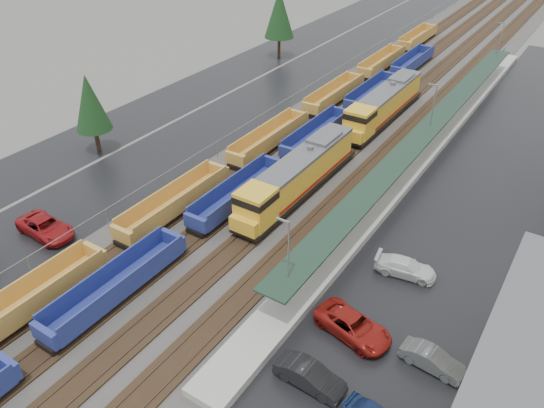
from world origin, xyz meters
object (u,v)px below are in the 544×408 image
at_px(parked_car_west_c, 45,227).
at_px(parked_car_east_e, 432,360).
at_px(locomotive_trail, 383,105).
at_px(parked_car_east_b, 353,326).
at_px(well_string_blue, 239,194).
at_px(locomotive_lead, 296,177).
at_px(parked_car_east_a, 310,376).
at_px(parked_car_east_c, 405,267).
at_px(well_string_yellow, 270,139).

xyz_separation_m(parked_car_west_c, parked_car_east_e, (33.48, 4.36, -0.12)).
xyz_separation_m(locomotive_trail, parked_car_east_b, (12.60, -34.25, -1.55)).
bearing_deg(well_string_blue, locomotive_trail, 80.90).
bearing_deg(locomotive_lead, parked_car_east_a, -56.78).
distance_m(locomotive_trail, parked_car_east_c, 29.38).
distance_m(well_string_yellow, parked_car_east_c, 24.82).
height_order(parked_car_west_c, parked_car_east_b, parked_car_west_c).
bearing_deg(parked_car_east_b, well_string_blue, 73.70).
bearing_deg(well_string_blue, well_string_yellow, 109.11).
xyz_separation_m(well_string_yellow, parked_car_west_c, (-7.29, -24.96, -0.30)).
relative_size(locomotive_trail, well_string_blue, 0.18).
bearing_deg(parked_car_west_c, well_string_yellow, -13.37).
distance_m(locomotive_trail, parked_car_east_b, 36.52).
bearing_deg(well_string_yellow, parked_car_east_b, -45.29).
xyz_separation_m(well_string_yellow, parked_car_east_c, (21.31, -12.70, -0.41)).
height_order(locomotive_trail, parked_car_east_b, locomotive_trail).
relative_size(parked_car_west_c, parked_car_east_e, 1.40).
height_order(locomotive_lead, locomotive_trail, same).
relative_size(locomotive_lead, locomotive_trail, 1.00).
relative_size(parked_car_west_c, parked_car_east_a, 1.25).
height_order(parked_car_east_c, parked_car_east_e, parked_car_east_c).
xyz_separation_m(locomotive_lead, parked_car_west_c, (-15.29, -17.40, -1.53)).
height_order(parked_car_east_a, parked_car_east_c, parked_car_east_a).
bearing_deg(parked_car_east_a, parked_car_west_c, 89.22).
xyz_separation_m(well_string_blue, parked_car_east_e, (22.19, -9.06, -0.41)).
bearing_deg(parked_car_west_c, well_string_blue, -37.16).
distance_m(locomotive_trail, parked_car_east_e, 38.62).
xyz_separation_m(well_string_blue, parked_car_east_b, (16.60, -9.27, -0.31)).
bearing_deg(well_string_yellow, parked_car_east_a, -52.36).
distance_m(well_string_blue, parked_car_east_e, 23.97).
xyz_separation_m(parked_car_east_b, parked_car_east_c, (0.71, 8.11, -0.09)).
distance_m(locomotive_trail, parked_car_east_a, 41.44).
xyz_separation_m(well_string_yellow, parked_car_east_e, (26.19, -20.60, -0.42)).
bearing_deg(well_string_yellow, parked_car_east_e, -38.19).
bearing_deg(well_string_blue, parked_car_east_c, -3.84).
bearing_deg(parked_car_east_a, well_string_yellow, 39.34).
distance_m(locomotive_trail, well_string_blue, 25.32).
height_order(locomotive_lead, parked_car_east_b, locomotive_lead).
height_order(parked_car_west_c, parked_car_east_a, parked_car_west_c).
xyz_separation_m(parked_car_east_a, parked_car_east_c, (1.14, 13.44, -0.07)).
xyz_separation_m(locomotive_lead, parked_car_east_a, (12.17, -18.58, -1.57)).
bearing_deg(parked_car_east_e, well_string_blue, 72.39).
bearing_deg(parked_car_east_e, well_string_yellow, 56.40).
distance_m(well_string_blue, parked_car_east_b, 19.02).
height_order(locomotive_trail, parked_car_west_c, locomotive_trail).
bearing_deg(parked_car_east_a, parked_car_east_b, -2.97).
height_order(well_string_yellow, well_string_blue, well_string_yellow).
bearing_deg(well_string_yellow, locomotive_trail, 59.22).
distance_m(parked_car_west_c, parked_car_east_c, 31.12).
height_order(well_string_blue, parked_car_west_c, well_string_blue).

